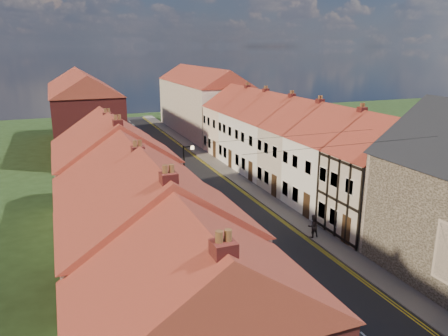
{
  "coord_description": "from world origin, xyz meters",
  "views": [
    {
      "loc": [
        -12.93,
        -11.73,
        13.5
      ],
      "look_at": [
        0.11,
        21.69,
        3.5
      ],
      "focal_mm": 35.0,
      "sensor_mm": 36.0,
      "label": 1
    }
  ],
  "objects_px": {
    "car_mid": "(228,223)",
    "pedestrian_left": "(241,301)",
    "car_far": "(164,165)",
    "car_distant": "(130,129)",
    "lamppost": "(185,178)",
    "pedestrian_right": "(313,226)",
    "car_near": "(339,331)"
  },
  "relations": [
    {
      "from": "lamppost",
      "to": "car_far",
      "type": "distance_m",
      "value": 15.38
    },
    {
      "from": "car_mid",
      "to": "pedestrian_left",
      "type": "height_order",
      "value": "pedestrian_left"
    },
    {
      "from": "pedestrian_right",
      "to": "lamppost",
      "type": "bearing_deg",
      "value": -43.78
    },
    {
      "from": "car_near",
      "to": "car_distant",
      "type": "relative_size",
      "value": 0.8
    },
    {
      "from": "lamppost",
      "to": "pedestrian_right",
      "type": "height_order",
      "value": "lamppost"
    },
    {
      "from": "car_near",
      "to": "car_far",
      "type": "distance_m",
      "value": 32.26
    },
    {
      "from": "lamppost",
      "to": "car_distant",
      "type": "distance_m",
      "value": 38.37
    },
    {
      "from": "car_far",
      "to": "pedestrian_left",
      "type": "xyz_separation_m",
      "value": [
        -3.13,
        -28.94,
        0.52
      ]
    },
    {
      "from": "lamppost",
      "to": "pedestrian_left",
      "type": "height_order",
      "value": "lamppost"
    },
    {
      "from": "lamppost",
      "to": "car_mid",
      "type": "height_order",
      "value": "lamppost"
    },
    {
      "from": "car_distant",
      "to": "pedestrian_right",
      "type": "height_order",
      "value": "pedestrian_right"
    },
    {
      "from": "car_near",
      "to": "pedestrian_left",
      "type": "distance_m",
      "value": 4.9
    },
    {
      "from": "pedestrian_left",
      "to": "pedestrian_right",
      "type": "xyz_separation_m",
      "value": [
        8.8,
        7.14,
        -0.11
      ]
    },
    {
      "from": "car_far",
      "to": "pedestrian_left",
      "type": "height_order",
      "value": "pedestrian_left"
    },
    {
      "from": "car_far",
      "to": "pedestrian_right",
      "type": "relative_size",
      "value": 2.27
    },
    {
      "from": "lamppost",
      "to": "car_near",
      "type": "xyz_separation_m",
      "value": [
        2.28,
        -17.28,
        -2.89
      ]
    },
    {
      "from": "pedestrian_right",
      "to": "pedestrian_left",
      "type": "bearing_deg",
      "value": 37.51
    },
    {
      "from": "car_mid",
      "to": "pedestrian_left",
      "type": "xyz_separation_m",
      "value": [
        -3.58,
        -10.72,
        0.45
      ]
    },
    {
      "from": "pedestrian_left",
      "to": "pedestrian_right",
      "type": "distance_m",
      "value": 11.34
    },
    {
      "from": "car_far",
      "to": "pedestrian_right",
      "type": "bearing_deg",
      "value": -82.82
    },
    {
      "from": "car_near",
      "to": "car_mid",
      "type": "xyz_separation_m",
      "value": [
        0.0,
        14.04,
        -0.0
      ]
    },
    {
      "from": "pedestrian_left",
      "to": "lamppost",
      "type": "bearing_deg",
      "value": 66.75
    },
    {
      "from": "car_mid",
      "to": "pedestrian_right",
      "type": "relative_size",
      "value": 2.27
    },
    {
      "from": "car_near",
      "to": "car_mid",
      "type": "bearing_deg",
      "value": 103.48
    },
    {
      "from": "lamppost",
      "to": "pedestrian_right",
      "type": "bearing_deg",
      "value": -42.22
    },
    {
      "from": "car_near",
      "to": "pedestrian_left",
      "type": "relative_size",
      "value": 1.96
    },
    {
      "from": "car_far",
      "to": "car_distant",
      "type": "relative_size",
      "value": 0.82
    },
    {
      "from": "car_distant",
      "to": "car_far",
      "type": "bearing_deg",
      "value": -106.03
    },
    {
      "from": "lamppost",
      "to": "pedestrian_left",
      "type": "bearing_deg",
      "value": -95.27
    },
    {
      "from": "lamppost",
      "to": "car_near",
      "type": "distance_m",
      "value": 17.67
    },
    {
      "from": "car_near",
      "to": "car_mid",
      "type": "height_order",
      "value": "car_near"
    },
    {
      "from": "pedestrian_right",
      "to": "car_distant",
      "type": "bearing_deg",
      "value": -84.59
    }
  ]
}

